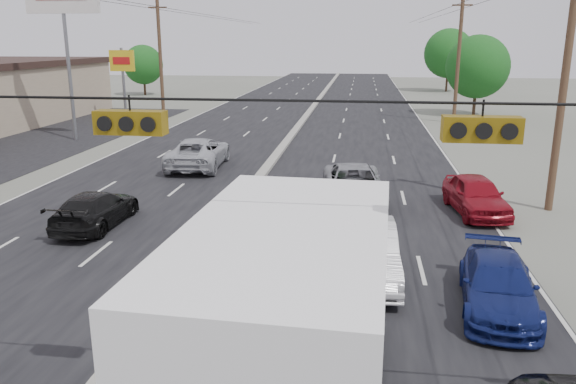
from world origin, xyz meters
The scene contains 21 objects.
road_surface centered at (0.00, 30.00, 0.00)m, with size 20.00×160.00×0.02m, color black.
center_median centered at (0.00, 30.00, 0.10)m, with size 0.50×160.00×0.20m, color gray.
parking_lot centered at (-17.00, 25.00, 0.00)m, with size 10.00×42.00×0.02m, color black.
utility_pole_left_c centered at (-12.50, 40.00, 5.11)m, with size 1.60×0.30×10.00m.
utility_pole_right_b centered at (12.50, 15.00, 5.11)m, with size 1.60×0.30×10.00m.
utility_pole_right_c centered at (12.50, 40.00, 5.11)m, with size 1.60×0.30×10.00m.
traffic_signals centered at (1.40, 0.00, 5.49)m, with size 25.00×0.30×0.54m.
pole_sign_billboard centered at (-14.50, 28.00, 8.87)m, with size 5.00×0.25×11.00m.
pole_sign_far centered at (-16.00, 40.00, 4.41)m, with size 2.20×0.25×6.00m.
tree_left_far centered at (-22.00, 60.00, 3.72)m, with size 4.80×4.80×6.12m.
tree_right_mid centered at (15.00, 45.00, 4.34)m, with size 5.60×5.60×7.14m.
tree_right_far centered at (16.00, 70.00, 4.96)m, with size 6.40×6.40×8.16m.
box_truck centered at (3.88, 0.27, 2.09)m, with size 3.20×8.16×4.08m.
red_sedan centered at (2.27, 5.53, 0.74)m, with size 1.57×4.51×1.49m, color #9B2109.
queue_car_a centered at (1.78, 11.42, 0.62)m, with size 1.47×3.64×1.24m, color black.
queue_car_b centered at (5.15, 7.32, 0.78)m, with size 1.65×4.73×1.56m, color silver.
queue_car_c centered at (4.66, 15.12, 0.75)m, with size 2.48×5.38×1.50m, color gray.
queue_car_d centered at (8.44, 5.72, 0.64)m, with size 1.78×4.38×1.27m, color navy.
queue_car_e centered at (9.44, 14.08, 0.75)m, with size 1.76×4.38×1.49m, color maroon.
oncoming_near centered at (-4.64, 10.64, 0.65)m, with size 1.82×4.49×1.30m, color black.
oncoming_far centered at (-3.71, 20.76, 0.79)m, with size 2.64×5.72×1.59m, color #B2B5BA.
Camera 1 is at (4.87, -7.88, 6.62)m, focal length 35.00 mm.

